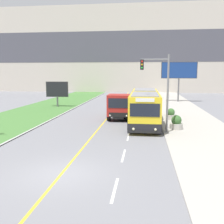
% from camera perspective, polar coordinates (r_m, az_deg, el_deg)
% --- Properties ---
extents(ground_plane, '(300.00, 300.00, 0.00)m').
position_cam_1_polar(ground_plane, '(13.20, -10.94, -13.08)').
color(ground_plane, slate).
extents(lane_marking_centre, '(2.88, 140.00, 0.01)m').
position_cam_1_polar(lane_marking_centre, '(15.24, -6.78, -9.99)').
color(lane_marking_centre, gold).
rests_on(lane_marking_centre, ground_plane).
extents(apartment_block_background, '(80.00, 8.04, 21.17)m').
position_cam_1_polar(apartment_block_background, '(69.17, 3.89, 13.30)').
color(apartment_block_background, beige).
rests_on(apartment_block_background, ground_plane).
extents(city_bus, '(2.71, 11.64, 3.07)m').
position_cam_1_polar(city_bus, '(25.59, 7.12, 1.14)').
color(city_bus, yellow).
rests_on(city_bus, ground_plane).
extents(dump_truck, '(2.44, 6.51, 2.65)m').
position_cam_1_polar(dump_truck, '(27.34, 1.81, 1.17)').
color(dump_truck, black).
rests_on(dump_truck, ground_plane).
extents(car_distant, '(1.80, 4.30, 1.45)m').
position_cam_1_polar(car_distant, '(43.60, 7.26, 3.03)').
color(car_distant, maroon).
rests_on(car_distant, ground_plane).
extents(traffic_light_mast, '(2.28, 0.32, 6.26)m').
position_cam_1_polar(traffic_light_mast, '(21.12, 10.41, 6.07)').
color(traffic_light_mast, slate).
rests_on(traffic_light_mast, ground_plane).
extents(billboard_large, '(5.77, 0.24, 6.59)m').
position_cam_1_polar(billboard_large, '(44.75, 14.40, 8.55)').
color(billboard_large, '#59595B').
rests_on(billboard_large, ground_plane).
extents(billboard_small, '(3.20, 0.24, 3.59)m').
position_cam_1_polar(billboard_small, '(38.07, -11.87, 4.73)').
color(billboard_small, '#59595B').
rests_on(billboard_small, ground_plane).
extents(planter_round_near, '(1.07, 1.07, 1.20)m').
position_cam_1_polar(planter_round_near, '(22.92, 13.83, -2.33)').
color(planter_round_near, '#B7B2A8').
rests_on(planter_round_near, sidewalk_right).
extents(planter_round_second, '(1.00, 1.00, 1.12)m').
position_cam_1_polar(planter_round_second, '(27.70, 12.68, -0.51)').
color(planter_round_second, '#B7B2A8').
rests_on(planter_round_second, sidewalk_right).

